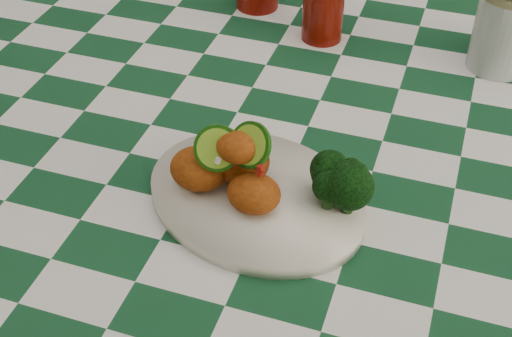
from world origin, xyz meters
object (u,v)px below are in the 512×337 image
(wooden_chair_right, at_px, (478,71))
(mason_jar, at_px, (505,29))
(fried_chicken_pile, at_px, (240,162))
(wooden_chair_left, at_px, (249,44))
(plate, at_px, (256,198))
(dining_table, at_px, (307,281))

(wooden_chair_right, bearing_deg, mason_jar, -109.38)
(fried_chicken_pile, distance_m, wooden_chair_right, 1.02)
(wooden_chair_left, xyz_separation_m, wooden_chair_right, (0.58, -0.05, 0.06))
(plate, xyz_separation_m, fried_chicken_pile, (-0.02, 0.00, 0.05))
(fried_chicken_pile, bearing_deg, wooden_chair_left, 108.47)
(wooden_chair_left, height_order, wooden_chair_right, wooden_chair_right)
(dining_table, bearing_deg, plate, -94.57)
(fried_chicken_pile, distance_m, wooden_chair_left, 1.10)
(plate, distance_m, wooden_chair_left, 1.08)
(fried_chicken_pile, xyz_separation_m, wooden_chair_right, (0.26, 0.91, -0.37))
(fried_chicken_pile, relative_size, wooden_chair_right, 0.14)
(dining_table, xyz_separation_m, wooden_chair_right, (0.22, 0.67, 0.08))
(fried_chicken_pile, distance_m, mason_jar, 0.49)
(dining_table, distance_m, mason_jar, 0.54)
(plate, bearing_deg, fried_chicken_pile, 180.00)
(dining_table, bearing_deg, wooden_chair_right, 71.76)
(mason_jar, xyz_separation_m, wooden_chair_left, (-0.59, 0.55, -0.44))
(plate, height_order, wooden_chair_left, wooden_chair_left)
(dining_table, xyz_separation_m, plate, (-0.02, -0.23, 0.40))
(wooden_chair_left, relative_size, wooden_chair_right, 0.86)
(mason_jar, height_order, wooden_chair_right, wooden_chair_right)
(dining_table, height_order, wooden_chair_left, wooden_chair_left)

